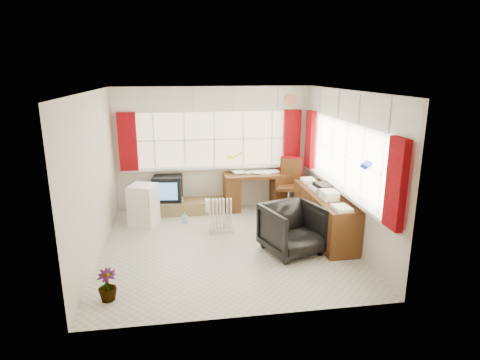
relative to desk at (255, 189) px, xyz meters
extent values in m
plane|color=beige|center=(-0.82, -1.80, -0.42)|extent=(4.00, 4.00, 0.00)
plane|color=beige|center=(-0.82, 0.20, 0.83)|extent=(4.00, 0.00, 4.00)
plane|color=beige|center=(-0.82, -3.80, 0.83)|extent=(4.00, 0.00, 4.00)
plane|color=beige|center=(-2.82, -1.80, 0.83)|extent=(0.00, 4.00, 4.00)
plane|color=beige|center=(1.18, -1.80, 0.83)|extent=(0.00, 4.00, 4.00)
plane|color=white|center=(-0.82, -1.80, 2.08)|extent=(4.00, 4.00, 0.00)
plane|color=#FBF4C6|center=(-0.82, 0.18, 1.03)|extent=(3.60, 0.00, 3.60)
cube|color=white|center=(-0.82, 0.14, 0.45)|extent=(3.70, 0.12, 0.05)
cube|color=white|center=(-2.02, 0.17, 1.03)|extent=(0.03, 0.02, 1.10)
cube|color=white|center=(-1.42, 0.17, 1.03)|extent=(0.03, 0.02, 1.10)
cube|color=white|center=(-0.82, 0.17, 1.03)|extent=(0.03, 0.02, 1.10)
cube|color=white|center=(-0.22, 0.17, 1.03)|extent=(0.03, 0.02, 1.10)
cube|color=white|center=(0.38, 0.17, 1.03)|extent=(0.03, 0.02, 1.10)
plane|color=#FBF4C6|center=(1.16, -1.80, 1.03)|extent=(0.00, 3.60, 3.60)
cube|color=white|center=(1.12, -1.80, 0.45)|extent=(0.12, 3.70, 0.05)
cube|color=white|center=(1.15, -3.00, 1.03)|extent=(0.02, 0.03, 1.10)
cube|color=white|center=(1.15, -2.40, 1.03)|extent=(0.02, 0.03, 1.10)
cube|color=white|center=(1.15, -1.80, 1.03)|extent=(0.02, 0.03, 1.10)
cube|color=white|center=(1.15, -1.20, 1.03)|extent=(0.02, 0.03, 1.10)
cube|color=white|center=(1.15, -0.60, 1.03)|extent=(0.02, 0.03, 1.10)
cube|color=#99080E|center=(-2.52, 0.10, 1.03)|extent=(0.35, 0.10, 1.15)
cube|color=#99080E|center=(0.78, 0.10, 1.03)|extent=(0.35, 0.10, 1.15)
cube|color=#99080E|center=(1.08, -0.20, 1.03)|extent=(0.10, 0.35, 1.15)
cube|color=#99080E|center=(1.08, -3.50, 1.03)|extent=(0.10, 0.35, 1.15)
cube|color=silver|center=(-0.82, 0.16, 1.83)|extent=(3.95, 0.08, 0.48)
cube|color=silver|center=(1.14, -1.80, 1.83)|extent=(0.08, 3.95, 0.48)
cube|color=#583014|center=(0.00, 0.00, 0.31)|extent=(1.33, 0.68, 0.06)
cube|color=#583014|center=(-0.50, -0.01, -0.07)|extent=(0.32, 0.59, 0.70)
cube|color=#583014|center=(0.50, 0.01, -0.07)|extent=(0.32, 0.59, 0.70)
cube|color=white|center=(0.00, 0.00, 0.35)|extent=(0.23, 0.31, 0.02)
cube|color=white|center=(0.00, 0.00, 0.35)|extent=(0.23, 0.31, 0.02)
cube|color=white|center=(0.00, 0.00, 0.35)|extent=(0.23, 0.31, 0.02)
cube|color=white|center=(0.00, 0.00, 0.36)|extent=(0.23, 0.31, 0.02)
cube|color=white|center=(0.00, 0.00, 0.36)|extent=(0.23, 0.31, 0.02)
cube|color=white|center=(0.00, 0.00, 0.37)|extent=(0.23, 0.31, 0.02)
cylinder|color=#DBD809|center=(-0.22, 0.17, 0.35)|extent=(0.10, 0.10, 0.02)
cylinder|color=#DBD809|center=(-0.22, 0.17, 0.54)|extent=(0.02, 0.02, 0.39)
cone|color=#DBD809|center=(-0.22, 0.17, 0.70)|extent=(0.19, 0.17, 0.16)
cube|color=black|center=(0.61, -0.42, -0.40)|extent=(0.61, 0.61, 0.04)
cylinder|color=silver|center=(0.61, -0.42, -0.15)|extent=(0.06, 0.06, 0.54)
cube|color=#583014|center=(0.61, -0.42, 0.12)|extent=(0.59, 0.58, 0.06)
cube|color=#583014|center=(0.70, -0.21, 0.41)|extent=(0.40, 0.21, 0.52)
cube|color=#99080E|center=(0.70, -0.21, 0.43)|extent=(0.44, 0.24, 0.54)
imported|color=black|center=(0.18, -2.18, -0.03)|extent=(1.07, 1.08, 0.78)
cube|color=white|center=(-0.86, -1.22, -0.38)|extent=(0.42, 0.18, 0.08)
cube|color=white|center=(-1.05, -1.22, -0.07)|extent=(0.03, 0.13, 0.54)
cube|color=white|center=(-0.99, -1.22, -0.07)|extent=(0.03, 0.13, 0.54)
cube|color=white|center=(-0.92, -1.22, -0.07)|extent=(0.03, 0.13, 0.54)
cube|color=white|center=(-0.86, -1.22, -0.07)|extent=(0.03, 0.13, 0.54)
cube|color=white|center=(-0.80, -1.22, -0.07)|extent=(0.03, 0.13, 0.54)
cube|color=white|center=(-0.74, -1.22, -0.07)|extent=(0.03, 0.13, 0.54)
cube|color=white|center=(-0.68, -1.23, -0.07)|extent=(0.03, 0.13, 0.54)
cube|color=#583014|center=(0.91, -1.60, -0.05)|extent=(0.50, 2.00, 0.75)
cube|color=white|center=(0.88, -2.40, 0.38)|extent=(0.24, 0.32, 0.10)
cube|color=white|center=(0.88, -1.87, 0.38)|extent=(0.24, 0.32, 0.10)
cube|color=white|center=(0.88, -1.33, 0.38)|extent=(0.24, 0.32, 0.10)
cube|color=white|center=(0.88, -0.80, 0.38)|extent=(0.24, 0.32, 0.10)
cube|color=black|center=(0.97, -1.40, 0.39)|extent=(0.34, 0.41, 0.13)
cube|color=olive|center=(-1.37, -0.08, -0.30)|extent=(1.40, 0.50, 0.25)
cube|color=black|center=(-1.79, 0.05, 0.08)|extent=(0.61, 0.57, 0.51)
cube|color=#4C8FDA|center=(-1.82, -0.22, 0.08)|extent=(0.43, 0.07, 0.35)
cube|color=black|center=(-1.84, 0.09, -0.06)|extent=(0.62, 0.40, 0.23)
cube|color=black|center=(-1.84, 0.09, 0.16)|extent=(0.57, 0.38, 0.21)
cube|color=white|center=(-2.23, -0.66, -0.03)|extent=(0.58, 0.58, 0.78)
cube|color=silver|center=(-2.11, -0.94, 0.08)|extent=(0.02, 0.02, 0.41)
imported|color=silver|center=(-1.52, -0.07, -0.26)|extent=(0.14, 0.14, 0.33)
imported|color=#90D7D2|center=(-1.49, -0.66, -0.32)|extent=(0.11, 0.11, 0.21)
imported|color=black|center=(-2.49, -3.19, -0.21)|extent=(0.25, 0.25, 0.42)
camera|label=1|loc=(-1.52, -7.87, 2.37)|focal=30.00mm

